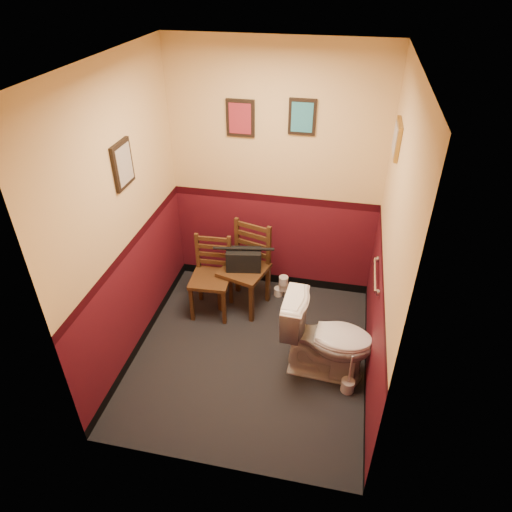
# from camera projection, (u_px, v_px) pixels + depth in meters

# --- Properties ---
(floor) EXTENTS (2.20, 2.40, 0.00)m
(floor) POSITION_uv_depth(u_px,v_px,m) (251.00, 354.00, 4.49)
(floor) COLOR black
(floor) RESTS_ON ground
(ceiling) EXTENTS (2.20, 2.40, 0.00)m
(ceiling) POSITION_uv_depth(u_px,v_px,m) (248.00, 61.00, 2.98)
(ceiling) COLOR silver
(ceiling) RESTS_ON ground
(wall_back) EXTENTS (2.20, 0.00, 2.70)m
(wall_back) POSITION_uv_depth(u_px,v_px,m) (275.00, 178.00, 4.71)
(wall_back) COLOR #4F0F19
(wall_back) RESTS_ON ground
(wall_front) EXTENTS (2.20, 0.00, 2.70)m
(wall_front) POSITION_uv_depth(u_px,v_px,m) (207.00, 339.00, 2.76)
(wall_front) COLOR #4F0F19
(wall_front) RESTS_ON ground
(wall_left) EXTENTS (0.00, 2.40, 2.70)m
(wall_left) POSITION_uv_depth(u_px,v_px,m) (125.00, 224.00, 3.92)
(wall_left) COLOR #4F0F19
(wall_left) RESTS_ON ground
(wall_right) EXTENTS (0.00, 2.40, 2.70)m
(wall_right) POSITION_uv_depth(u_px,v_px,m) (388.00, 252.00, 3.55)
(wall_right) COLOR #4F0F19
(wall_right) RESTS_ON ground
(grab_bar) EXTENTS (0.05, 0.56, 0.06)m
(grab_bar) POSITION_uv_depth(u_px,v_px,m) (376.00, 275.00, 3.98)
(grab_bar) COLOR silver
(grab_bar) RESTS_ON wall_right
(framed_print_back_a) EXTENTS (0.28, 0.04, 0.36)m
(framed_print_back_a) POSITION_uv_depth(u_px,v_px,m) (240.00, 118.00, 4.41)
(framed_print_back_a) COLOR black
(framed_print_back_a) RESTS_ON wall_back
(framed_print_back_b) EXTENTS (0.26, 0.04, 0.34)m
(framed_print_back_b) POSITION_uv_depth(u_px,v_px,m) (302.00, 117.00, 4.28)
(framed_print_back_b) COLOR black
(framed_print_back_b) RESTS_ON wall_back
(framed_print_left) EXTENTS (0.04, 0.30, 0.38)m
(framed_print_left) POSITION_uv_depth(u_px,v_px,m) (123.00, 165.00, 3.72)
(framed_print_left) COLOR black
(framed_print_left) RESTS_ON wall_left
(framed_print_right) EXTENTS (0.04, 0.34, 0.28)m
(framed_print_right) POSITION_uv_depth(u_px,v_px,m) (397.00, 139.00, 3.64)
(framed_print_right) COLOR olive
(framed_print_right) RESTS_ON wall_right
(toilet) EXTENTS (0.85, 0.50, 0.81)m
(toilet) POSITION_uv_depth(u_px,v_px,m) (327.00, 339.00, 4.09)
(toilet) COLOR white
(toilet) RESTS_ON floor
(toilet_brush) EXTENTS (0.12, 0.12, 0.43)m
(toilet_brush) POSITION_uv_depth(u_px,v_px,m) (348.00, 385.00, 4.08)
(toilet_brush) COLOR silver
(toilet_brush) RESTS_ON floor
(chair_left) EXTENTS (0.43, 0.43, 0.87)m
(chair_left) POSITION_uv_depth(u_px,v_px,m) (212.00, 277.00, 4.82)
(chair_left) COLOR brown
(chair_left) RESTS_ON floor
(chair_right) EXTENTS (0.55, 0.55, 0.96)m
(chair_right) POSITION_uv_depth(u_px,v_px,m) (246.00, 268.00, 4.87)
(chair_right) COLOR brown
(chair_right) RESTS_ON floor
(handbag) EXTENTS (0.39, 0.24, 0.26)m
(handbag) POSITION_uv_depth(u_px,v_px,m) (244.00, 259.00, 4.76)
(handbag) COLOR black
(handbag) RESTS_ON chair_right
(tp_stack) EXTENTS (0.22, 0.13, 0.28)m
(tp_stack) POSITION_uv_depth(u_px,v_px,m) (283.00, 288.00, 5.18)
(tp_stack) COLOR silver
(tp_stack) RESTS_ON floor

